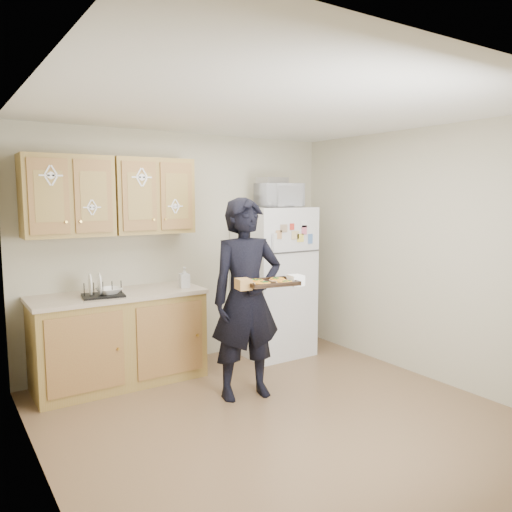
# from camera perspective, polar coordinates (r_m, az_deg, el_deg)

# --- Properties ---
(floor) EXTENTS (3.60, 3.60, 0.00)m
(floor) POSITION_cam_1_polar(r_m,az_deg,el_deg) (4.36, 2.68, -17.93)
(floor) COLOR brown
(floor) RESTS_ON ground
(ceiling) EXTENTS (3.60, 3.60, 0.00)m
(ceiling) POSITION_cam_1_polar(r_m,az_deg,el_deg) (4.01, 2.89, 16.50)
(ceiling) COLOR white
(ceiling) RESTS_ON wall_back
(wall_back) EXTENTS (3.60, 0.04, 2.50)m
(wall_back) POSITION_cam_1_polar(r_m,az_deg,el_deg) (5.54, -8.24, 0.84)
(wall_back) COLOR #B7B094
(wall_back) RESTS_ON floor
(wall_front) EXTENTS (3.60, 0.04, 2.50)m
(wall_front) POSITION_cam_1_polar(r_m,az_deg,el_deg) (2.78, 25.31, -5.88)
(wall_front) COLOR #B7B094
(wall_front) RESTS_ON floor
(wall_left) EXTENTS (0.04, 3.60, 2.50)m
(wall_left) POSITION_cam_1_polar(r_m,az_deg,el_deg) (3.29, -23.52, -3.86)
(wall_left) COLOR #B7B094
(wall_left) RESTS_ON floor
(wall_right) EXTENTS (0.04, 3.60, 2.50)m
(wall_right) POSITION_cam_1_polar(r_m,az_deg,el_deg) (5.26, 18.85, 0.20)
(wall_right) COLOR #B7B094
(wall_right) RESTS_ON floor
(refrigerator) EXTENTS (0.75, 0.70, 1.70)m
(refrigerator) POSITION_cam_1_polar(r_m,az_deg,el_deg) (5.76, 2.02, -2.89)
(refrigerator) COLOR silver
(refrigerator) RESTS_ON floor
(base_cabinet) EXTENTS (1.60, 0.60, 0.86)m
(base_cabinet) POSITION_cam_1_polar(r_m,az_deg,el_deg) (5.10, -15.31, -9.27)
(base_cabinet) COLOR olive
(base_cabinet) RESTS_ON floor
(countertop) EXTENTS (1.64, 0.64, 0.04)m
(countertop) POSITION_cam_1_polar(r_m,az_deg,el_deg) (5.00, -15.47, -4.31)
(countertop) COLOR beige
(countertop) RESTS_ON base_cabinet
(upper_cab_left) EXTENTS (0.80, 0.33, 0.75)m
(upper_cab_left) POSITION_cam_1_polar(r_m,az_deg,el_deg) (4.93, -20.77, 6.40)
(upper_cab_left) COLOR olive
(upper_cab_left) RESTS_ON wall_back
(upper_cab_right) EXTENTS (0.80, 0.33, 0.75)m
(upper_cab_right) POSITION_cam_1_polar(r_m,az_deg,el_deg) (5.17, -11.82, 6.71)
(upper_cab_right) COLOR olive
(upper_cab_right) RESTS_ON wall_back
(cereal_box) EXTENTS (0.20, 0.07, 0.32)m
(cereal_box) POSITION_cam_1_polar(r_m,az_deg,el_deg) (6.39, 4.54, -8.23)
(cereal_box) COLOR #C08843
(cereal_box) RESTS_ON floor
(person) EXTENTS (0.73, 0.54, 1.82)m
(person) POSITION_cam_1_polar(r_m,az_deg,el_deg) (4.50, -1.09, -4.92)
(person) COLOR black
(person) RESTS_ON floor
(baking_tray) EXTENTS (0.48, 0.39, 0.04)m
(baking_tray) POSITION_cam_1_polar(r_m,az_deg,el_deg) (4.26, 1.63, -3.13)
(baking_tray) COLOR black
(baking_tray) RESTS_ON person
(pizza_front_left) EXTENTS (0.14, 0.14, 0.02)m
(pizza_front_left) POSITION_cam_1_polar(r_m,az_deg,el_deg) (4.15, 0.78, -3.16)
(pizza_front_left) COLOR #F9AA1F
(pizza_front_left) RESTS_ON baking_tray
(pizza_front_right) EXTENTS (0.14, 0.14, 0.02)m
(pizza_front_right) POSITION_cam_1_polar(r_m,az_deg,el_deg) (4.23, 3.28, -2.97)
(pizza_front_right) COLOR #F9AA1F
(pizza_front_right) RESTS_ON baking_tray
(pizza_back_left) EXTENTS (0.14, 0.14, 0.02)m
(pizza_back_left) POSITION_cam_1_polar(r_m,az_deg,el_deg) (4.28, -0.00, -2.85)
(pizza_back_left) COLOR #F9AA1F
(pizza_back_left) RESTS_ON baking_tray
(pizza_back_right) EXTENTS (0.14, 0.14, 0.02)m
(pizza_back_right) POSITION_cam_1_polar(r_m,az_deg,el_deg) (4.36, 2.44, -2.67)
(pizza_back_right) COLOR #F9AA1F
(pizza_back_right) RESTS_ON baking_tray
(microwave) EXTENTS (0.51, 0.37, 0.27)m
(microwave) POSITION_cam_1_polar(r_m,az_deg,el_deg) (5.65, 2.65, 6.95)
(microwave) COLOR silver
(microwave) RESTS_ON refrigerator
(foil_pan) EXTENTS (0.32, 0.24, 0.07)m
(foil_pan) POSITION_cam_1_polar(r_m,az_deg,el_deg) (5.63, 1.87, 8.65)
(foil_pan) COLOR silver
(foil_pan) RESTS_ON microwave
(dish_rack) EXTENTS (0.40, 0.33, 0.15)m
(dish_rack) POSITION_cam_1_polar(r_m,az_deg,el_deg) (4.84, -17.09, -3.58)
(dish_rack) COLOR black
(dish_rack) RESTS_ON countertop
(bowl) EXTENTS (0.27, 0.27, 0.06)m
(bowl) POSITION_cam_1_polar(r_m,az_deg,el_deg) (4.87, -16.44, -3.85)
(bowl) COLOR white
(bowl) RESTS_ON dish_rack
(soap_bottle) EXTENTS (0.11, 0.11, 0.21)m
(soap_bottle) POSITION_cam_1_polar(r_m,az_deg,el_deg) (5.11, -8.19, -2.43)
(soap_bottle) COLOR silver
(soap_bottle) RESTS_ON countertop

